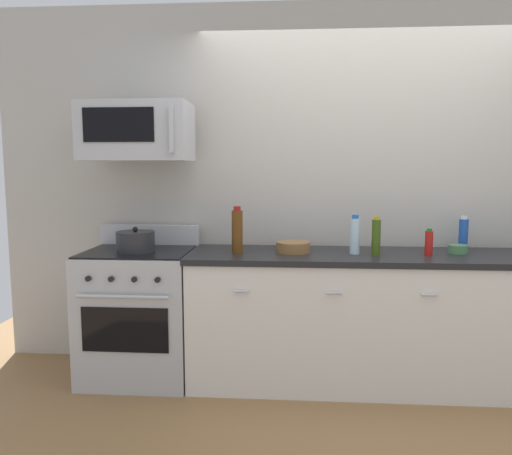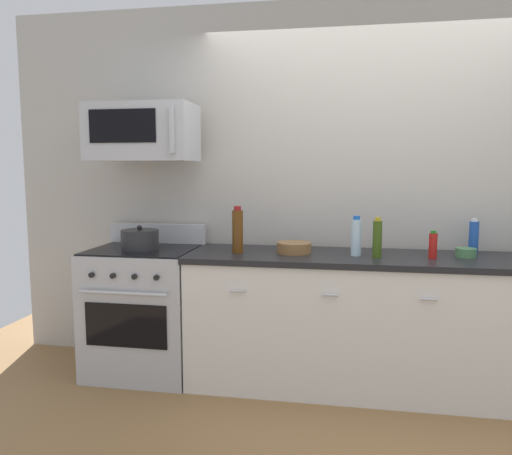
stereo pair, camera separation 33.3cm
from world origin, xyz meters
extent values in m
plane|color=olive|center=(0.00, 0.00, 0.00)|extent=(6.75, 6.75, 0.00)
cube|color=#B7B2A8|center=(0.00, 0.41, 1.35)|extent=(5.62, 0.10, 2.70)
cube|color=silver|center=(0.00, 0.00, 0.44)|extent=(2.50, 0.62, 0.88)
cube|color=black|center=(0.00, 0.00, 0.90)|extent=(2.53, 0.65, 0.04)
cube|color=black|center=(0.00, -0.28, 0.05)|extent=(2.50, 0.02, 0.10)
cylinder|color=silver|center=(-0.88, -0.32, 0.72)|extent=(0.10, 0.02, 0.02)
cylinder|color=silver|center=(-0.29, -0.32, 0.72)|extent=(0.10, 0.02, 0.02)
cylinder|color=silver|center=(0.29, -0.32, 0.72)|extent=(0.10, 0.02, 0.02)
cube|color=#B7BABF|center=(-1.64, 0.00, 0.46)|extent=(0.76, 0.64, 0.91)
cube|color=black|center=(-1.64, -0.32, 0.45)|extent=(0.58, 0.01, 0.30)
cylinder|color=#B7BABF|center=(-1.64, -0.35, 0.68)|extent=(0.61, 0.02, 0.02)
cube|color=#B7BABF|center=(-1.64, 0.29, 0.99)|extent=(0.76, 0.06, 0.16)
cube|color=black|center=(-1.64, 0.00, 0.92)|extent=(0.73, 0.61, 0.01)
cylinder|color=black|center=(-1.87, -0.33, 0.79)|extent=(0.04, 0.02, 0.04)
cylinder|color=black|center=(-1.72, -0.33, 0.79)|extent=(0.04, 0.02, 0.04)
cylinder|color=black|center=(-1.57, -0.33, 0.79)|extent=(0.04, 0.02, 0.04)
cylinder|color=black|center=(-1.41, -0.33, 0.79)|extent=(0.04, 0.02, 0.04)
cube|color=#B7BABF|center=(-1.64, 0.05, 1.75)|extent=(0.74, 0.40, 0.40)
cube|color=black|center=(-1.70, -0.15, 1.78)|extent=(0.48, 0.01, 0.22)
cube|color=#B7BABF|center=(-1.34, -0.17, 1.75)|extent=(0.02, 0.04, 0.30)
cylinder|color=#59330F|center=(-0.93, -0.04, 1.07)|extent=(0.08, 0.08, 0.29)
cylinder|color=maroon|center=(-0.93, -0.04, 1.23)|extent=(0.05, 0.05, 0.03)
cylinder|color=#B21914|center=(0.35, -0.04, 1.00)|extent=(0.05, 0.05, 0.16)
cylinder|color=#19721E|center=(0.35, -0.04, 1.09)|extent=(0.03, 0.03, 0.02)
cylinder|color=silver|center=(-0.13, -0.02, 1.04)|extent=(0.07, 0.07, 0.24)
cylinder|color=blue|center=(-0.13, -0.02, 1.17)|extent=(0.04, 0.04, 0.02)
cylinder|color=#1E4CA5|center=(0.66, 0.21, 1.03)|extent=(0.06, 0.06, 0.22)
cylinder|color=silver|center=(0.66, 0.21, 1.15)|extent=(0.04, 0.04, 0.02)
cylinder|color=#385114|center=(0.00, -0.07, 1.04)|extent=(0.06, 0.06, 0.24)
cylinder|color=#B29919|center=(0.00, -0.07, 1.17)|extent=(0.04, 0.04, 0.02)
cylinder|color=brown|center=(-0.55, 0.02, 0.96)|extent=(0.24, 0.24, 0.07)
torus|color=brown|center=(-0.55, 0.02, 0.99)|extent=(0.24, 0.24, 0.01)
cylinder|color=brown|center=(-0.55, 0.02, 0.93)|extent=(0.13, 0.13, 0.01)
cylinder|color=#477A4C|center=(0.58, 0.06, 0.95)|extent=(0.13, 0.13, 0.06)
torus|color=#477A4C|center=(0.58, 0.06, 0.97)|extent=(0.13, 0.13, 0.01)
cylinder|color=#477A4C|center=(0.58, 0.06, 0.92)|extent=(0.07, 0.07, 0.01)
cylinder|color=#262628|center=(-1.64, -0.05, 0.99)|extent=(0.26, 0.26, 0.14)
sphere|color=black|center=(-1.64, -0.05, 1.08)|extent=(0.04, 0.04, 0.04)
camera|label=1|loc=(-0.56, -3.35, 1.50)|focal=34.52mm
camera|label=2|loc=(-0.23, -3.31, 1.50)|focal=34.52mm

